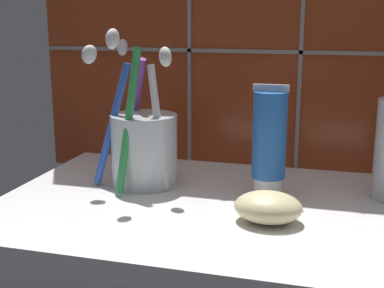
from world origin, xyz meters
The scene contains 5 objects.
sink_counter centered at (0.00, 0.00, 1.00)cm, with size 59.60×33.19×2.00cm, color white.
tile_wall_backsplash centered at (0.01, 16.84, 22.99)cm, with size 69.60×1.72×45.97cm.
toothbrush_cup centered at (-15.78, 3.94, 6.96)cm, with size 11.71×13.80×18.92cm.
toothpaste_tube centered at (-0.64, 4.02, 8.26)cm, with size 4.00×3.81×12.72cm.
soap_bar centered at (0.52, -4.27, 3.54)cm, with size 6.76×5.54×3.08cm, color beige.
Camera 1 is at (6.81, -54.47, 22.06)cm, focal length 50.00 mm.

